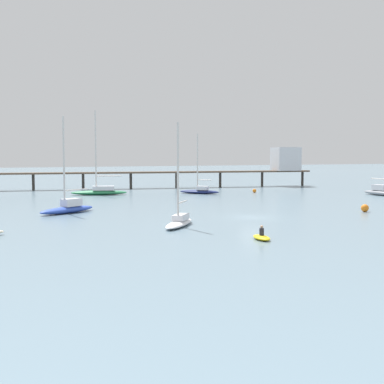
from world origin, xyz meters
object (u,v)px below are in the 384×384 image
(sailboat_green, at_px, (100,190))
(sailboat_blue, at_px, (68,207))
(mooring_buoy_mid, at_px, (365,208))
(dinghy_yellow, at_px, (262,237))
(sailboat_navy, at_px, (200,190))
(mooring_buoy_far, at_px, (254,191))
(pier, at_px, (231,164))
(sailboat_white, at_px, (179,219))
(sailboat_gray, at_px, (382,191))

(sailboat_green, xyz_separation_m, sailboat_blue, (-8.57, -23.06, -0.05))
(sailboat_blue, relative_size, mooring_buoy_mid, 12.22)
(dinghy_yellow, bearing_deg, sailboat_navy, 72.86)
(dinghy_yellow, height_order, mooring_buoy_mid, dinghy_yellow)
(sailboat_blue, relative_size, mooring_buoy_far, 16.66)
(pier, relative_size, sailboat_white, 7.60)
(sailboat_gray, distance_m, dinghy_yellow, 47.97)
(sailboat_gray, height_order, mooring_buoy_mid, sailboat_gray)
(mooring_buoy_far, height_order, mooring_buoy_mid, mooring_buoy_mid)
(sailboat_green, bearing_deg, sailboat_gray, -23.88)
(dinghy_yellow, bearing_deg, pier, 65.42)
(sailboat_white, height_order, sailboat_green, sailboat_green)
(sailboat_gray, bearing_deg, sailboat_green, 156.12)
(mooring_buoy_far, bearing_deg, sailboat_green, 168.38)
(sailboat_navy, height_order, sailboat_gray, sailboat_gray)
(sailboat_white, relative_size, mooring_buoy_mid, 10.77)
(sailboat_navy, distance_m, dinghy_yellow, 45.03)
(mooring_buoy_far, distance_m, mooring_buoy_mid, 29.81)
(sailboat_gray, relative_size, mooring_buoy_mid, 12.29)
(sailboat_navy, bearing_deg, sailboat_white, -116.15)
(mooring_buoy_mid, bearing_deg, sailboat_gray, 42.86)
(sailboat_navy, bearing_deg, pier, 46.61)
(dinghy_yellow, distance_m, mooring_buoy_mid, 23.61)
(pier, distance_m, sailboat_green, 29.99)
(dinghy_yellow, bearing_deg, sailboat_blue, 115.08)
(pier, relative_size, sailboat_navy, 7.29)
(pier, relative_size, sailboat_green, 5.37)
(sailboat_white, distance_m, sailboat_navy, 37.44)
(pier, bearing_deg, sailboat_green, -161.61)
(sailboat_blue, xyz_separation_m, mooring_buoy_far, (33.85, 17.86, -0.40))
(pier, relative_size, dinghy_yellow, 29.51)
(pier, xyz_separation_m, sailboat_navy, (-12.43, -13.15, -3.94))
(sailboat_white, xyz_separation_m, sailboat_gray, (41.71, 19.23, 0.14))
(sailboat_navy, height_order, mooring_buoy_far, sailboat_navy)
(sailboat_white, xyz_separation_m, mooring_buoy_mid, (23.64, 2.46, -0.17))
(sailboat_blue, height_order, dinghy_yellow, sailboat_blue)
(dinghy_yellow, height_order, mooring_buoy_far, dinghy_yellow)
(pier, bearing_deg, dinghy_yellow, -114.58)
(sailboat_white, relative_size, sailboat_navy, 0.96)
(sailboat_green, bearing_deg, sailboat_navy, -13.41)
(sailboat_navy, bearing_deg, sailboat_green, 166.59)
(sailboat_navy, relative_size, sailboat_gray, 0.91)
(sailboat_navy, xyz_separation_m, sailboat_blue, (-24.37, -19.30, 0.12))
(sailboat_gray, distance_m, mooring_buoy_mid, 24.65)
(pier, distance_m, dinghy_yellow, 61.93)
(sailboat_green, height_order, sailboat_blue, sailboat_green)
(sailboat_white, bearing_deg, dinghy_yellow, -71.05)
(sailboat_navy, relative_size, mooring_buoy_mid, 11.23)
(sailboat_navy, relative_size, sailboat_blue, 0.92)
(sailboat_green, distance_m, mooring_buoy_mid, 41.78)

